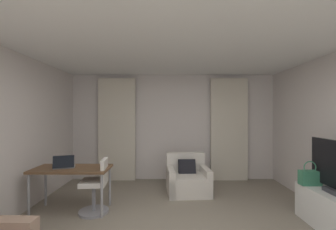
{
  "coord_description": "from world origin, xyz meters",
  "views": [
    {
      "loc": [
        -0.12,
        -2.53,
        1.62
      ],
      "look_at": [
        -0.1,
        1.47,
        1.6
      ],
      "focal_mm": 23.76,
      "sensor_mm": 36.0,
      "label": 1
    }
  ],
  "objects_px": {
    "desk": "(71,172)",
    "laptop": "(63,165)",
    "handbag_primary": "(308,177)",
    "desk_chair": "(95,189)",
    "armchair": "(187,180)"
  },
  "relations": [
    {
      "from": "desk_chair",
      "to": "laptop",
      "type": "distance_m",
      "value": 0.66
    },
    {
      "from": "armchair",
      "to": "laptop",
      "type": "relative_size",
      "value": 2.37
    },
    {
      "from": "desk",
      "to": "handbag_primary",
      "type": "xyz_separation_m",
      "value": [
        3.79,
        -0.29,
        -0.01
      ]
    },
    {
      "from": "desk_chair",
      "to": "laptop",
      "type": "relative_size",
      "value": 2.33
    },
    {
      "from": "laptop",
      "to": "armchair",
      "type": "bearing_deg",
      "value": 23.6
    },
    {
      "from": "armchair",
      "to": "desk",
      "type": "relative_size",
      "value": 0.72
    },
    {
      "from": "desk_chair",
      "to": "handbag_primary",
      "type": "xyz_separation_m",
      "value": [
        3.36,
        -0.23,
        0.26
      ]
    },
    {
      "from": "armchair",
      "to": "laptop",
      "type": "xyz_separation_m",
      "value": [
        -2.13,
        -0.93,
        0.51
      ]
    },
    {
      "from": "desk_chair",
      "to": "laptop",
      "type": "bearing_deg",
      "value": 176.34
    },
    {
      "from": "armchair",
      "to": "handbag_primary",
      "type": "xyz_separation_m",
      "value": [
        1.78,
        -1.2,
        0.39
      ]
    },
    {
      "from": "armchair",
      "to": "desk",
      "type": "bearing_deg",
      "value": -155.67
    },
    {
      "from": "laptop",
      "to": "handbag_primary",
      "type": "height_order",
      "value": "laptop"
    },
    {
      "from": "desk",
      "to": "laptop",
      "type": "distance_m",
      "value": 0.16
    },
    {
      "from": "desk_chair",
      "to": "handbag_primary",
      "type": "relative_size",
      "value": 2.39
    },
    {
      "from": "handbag_primary",
      "to": "desk",
      "type": "bearing_deg",
      "value": 175.64
    }
  ]
}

